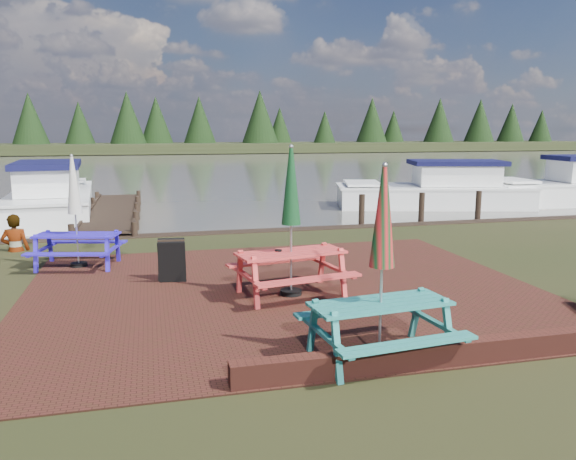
% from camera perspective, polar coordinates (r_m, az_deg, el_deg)
% --- Properties ---
extents(ground, '(120.00, 120.00, 0.00)m').
position_cam_1_polar(ground, '(9.15, 1.12, -7.92)').
color(ground, black).
rests_on(ground, ground).
extents(paving, '(9.00, 7.50, 0.02)m').
position_cam_1_polar(paving, '(10.08, -0.37, -6.15)').
color(paving, '#3B1C13').
rests_on(paving, ground).
extents(brick_wall, '(6.21, 1.79, 0.30)m').
position_cam_1_polar(brick_wall, '(7.91, 21.43, -10.47)').
color(brick_wall, '#4C1E16').
rests_on(brick_wall, ground).
extents(water, '(120.00, 60.00, 0.02)m').
position_cam_1_polar(water, '(45.54, -11.14, 6.41)').
color(water, '#46443C').
rests_on(water, ground).
extents(far_treeline, '(120.00, 10.00, 8.10)m').
position_cam_1_polar(far_treeline, '(74.44, -12.41, 10.28)').
color(far_treeline, black).
rests_on(far_treeline, ground).
extents(picnic_table_teal, '(1.90, 1.73, 2.43)m').
position_cam_1_polar(picnic_table_teal, '(7.06, 9.42, -6.36)').
color(picnic_table_teal, teal).
rests_on(picnic_table_teal, ground).
extents(picnic_table_red, '(2.11, 1.94, 2.57)m').
position_cam_1_polar(picnic_table_red, '(9.59, 0.31, -1.52)').
color(picnic_table_red, '#D73A37').
rests_on(picnic_table_red, ground).
extents(picnic_table_blue, '(1.98, 1.84, 2.32)m').
position_cam_1_polar(picnic_table_blue, '(12.41, -20.70, 0.10)').
color(picnic_table_blue, '#2E1BCB').
rests_on(picnic_table_blue, ground).
extents(chalkboard, '(0.52, 0.53, 0.81)m').
position_cam_1_polar(chalkboard, '(10.75, -11.73, -3.07)').
color(chalkboard, black).
rests_on(chalkboard, ground).
extents(jetty, '(1.76, 9.08, 1.00)m').
position_cam_1_polar(jetty, '(19.90, -17.37, 1.83)').
color(jetty, black).
rests_on(jetty, ground).
extents(boat_jetty, '(3.17, 7.70, 2.18)m').
position_cam_1_polar(boat_jetty, '(21.05, -22.89, 2.85)').
color(boat_jetty, white).
rests_on(boat_jetty, ground).
extents(boat_near, '(7.89, 4.41, 2.02)m').
position_cam_1_polar(boat_near, '(22.94, 14.90, 3.74)').
color(boat_near, white).
rests_on(boat_near, ground).
extents(boat_far, '(7.18, 3.01, 2.19)m').
position_cam_1_polar(boat_far, '(25.85, 27.06, 3.76)').
color(boat_far, white).
rests_on(boat_far, ground).
extents(person, '(0.64, 0.42, 1.75)m').
position_cam_1_polar(person, '(14.64, -26.18, 1.40)').
color(person, gray).
rests_on(person, ground).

